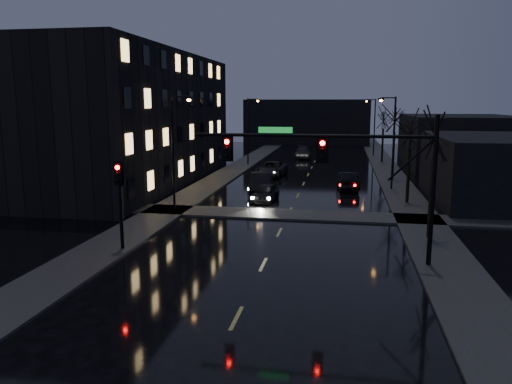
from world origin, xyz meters
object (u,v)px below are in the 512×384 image
at_px(oncoming_car_b, 261,183).
at_px(oncoming_car_c, 272,169).
at_px(lead_car, 347,181).
at_px(oncoming_car_a, 265,193).
at_px(oncoming_car_d, 303,152).

distance_m(oncoming_car_b, oncoming_car_c, 9.32).
xyz_separation_m(oncoming_car_b, lead_car, (7.23, 2.83, -0.06)).
relative_size(oncoming_car_a, oncoming_car_d, 0.71).
height_order(oncoming_car_b, lead_car, oncoming_car_b).
height_order(oncoming_car_a, oncoming_car_d, oncoming_car_d).
bearing_deg(oncoming_car_a, lead_car, 52.55).
height_order(oncoming_car_b, oncoming_car_c, oncoming_car_b).
distance_m(oncoming_car_d, lead_car, 24.75).
bearing_deg(oncoming_car_c, oncoming_car_d, 88.87).
height_order(oncoming_car_b, oncoming_car_d, oncoming_car_b).
xyz_separation_m(oncoming_car_d, lead_car, (5.81, -24.06, -0.05)).
bearing_deg(oncoming_car_a, oncoming_car_c, 101.92).
bearing_deg(oncoming_car_d, oncoming_car_a, -94.74).
bearing_deg(lead_car, oncoming_car_a, 40.68).
distance_m(oncoming_car_b, oncoming_car_d, 26.93).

